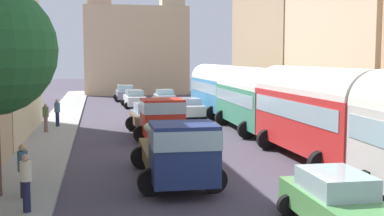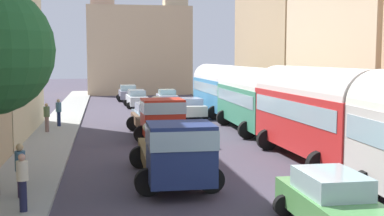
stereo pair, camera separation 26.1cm
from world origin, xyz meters
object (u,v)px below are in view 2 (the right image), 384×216
at_px(parked_bus_1, 315,109).
at_px(pedestrian_2, 47,117).
at_px(car_1, 137,99).
at_px(pedestrian_1, 20,168).
at_px(car_0, 148,116).
at_px(parked_bus_2, 253,96).
at_px(parked_bus_3, 219,87).
at_px(cargo_truck_0, 175,151).
at_px(cargo_truck_1, 158,116).
at_px(pedestrian_0, 59,112).
at_px(car_3, 331,201).
at_px(car_5, 167,97).
at_px(pedestrian_3, 23,180).
at_px(car_2, 128,93).
at_px(car_4, 191,108).

relative_size(parked_bus_1, pedestrian_2, 5.05).
relative_size(car_1, pedestrian_1, 2.42).
xyz_separation_m(car_0, pedestrian_1, (-5.34, -15.57, 0.26)).
bearing_deg(car_0, parked_bus_2, -20.72).
xyz_separation_m(parked_bus_3, cargo_truck_0, (-6.56, -21.07, -0.95)).
distance_m(cargo_truck_1, pedestrian_0, 7.61).
height_order(car_3, pedestrian_1, pedestrian_1).
height_order(car_5, pedestrian_0, pedestrian_0).
distance_m(pedestrian_0, pedestrian_1, 16.48).
relative_size(parked_bus_1, cargo_truck_1, 1.25).
xyz_separation_m(parked_bus_1, car_5, (-3.17, 26.02, -1.51)).
bearing_deg(car_1, cargo_truck_1, -89.87).
relative_size(parked_bus_1, car_0, 2.27).
xyz_separation_m(pedestrian_0, pedestrian_3, (0.55, -18.02, -0.04)).
bearing_deg(parked_bus_1, car_2, 101.58).
height_order(pedestrian_0, pedestrian_1, pedestrian_0).
distance_m(car_0, car_5, 14.98).
distance_m(parked_bus_1, car_2, 32.57).
bearing_deg(car_5, pedestrian_1, -105.58).
height_order(car_4, pedestrian_2, pedestrian_2).
distance_m(parked_bus_3, car_5, 8.74).
bearing_deg(car_4, car_3, -91.41).
bearing_deg(pedestrian_1, car_2, 82.01).
bearing_deg(parked_bus_1, pedestrian_1, -160.04).
xyz_separation_m(car_2, pedestrian_1, (-5.07, -36.09, 0.24)).
height_order(car_0, car_2, car_2).
bearing_deg(car_1, cargo_truck_0, -91.00).
xyz_separation_m(parked_bus_3, pedestrian_3, (-11.29, -23.75, -1.15)).
height_order(car_3, car_5, car_5).
height_order(car_1, pedestrian_0, pedestrian_0).
bearing_deg(parked_bus_3, car_1, 131.39).
bearing_deg(pedestrian_1, pedestrian_2, 92.95).
bearing_deg(pedestrian_3, pedestrian_1, 101.06).
bearing_deg(car_1, car_2, 93.75).
height_order(car_4, pedestrian_1, pedestrian_1).
height_order(parked_bus_2, cargo_truck_1, parked_bus_2).
relative_size(car_4, pedestrian_0, 2.15).
bearing_deg(parked_bus_3, pedestrian_2, -146.69).
height_order(car_2, car_3, car_2).
bearing_deg(parked_bus_2, car_5, 100.53).
xyz_separation_m(car_0, car_5, (3.09, 14.66, -0.04)).
distance_m(parked_bus_3, car_0, 9.22).
bearing_deg(cargo_truck_0, parked_bus_2, 61.48).
distance_m(car_0, pedestrian_2, 6.25).
relative_size(cargo_truck_0, car_5, 1.86).
xyz_separation_m(parked_bus_1, pedestrian_3, (-11.29, -5.75, -1.24)).
height_order(car_3, pedestrian_3, pedestrian_3).
relative_size(parked_bus_1, car_3, 2.31).
bearing_deg(pedestrian_3, parked_bus_1, 26.97).
height_order(cargo_truck_1, car_2, cargo_truck_1).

